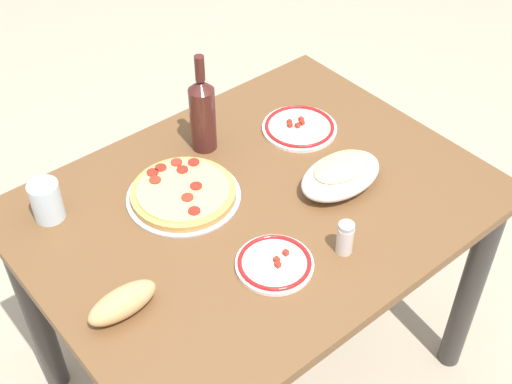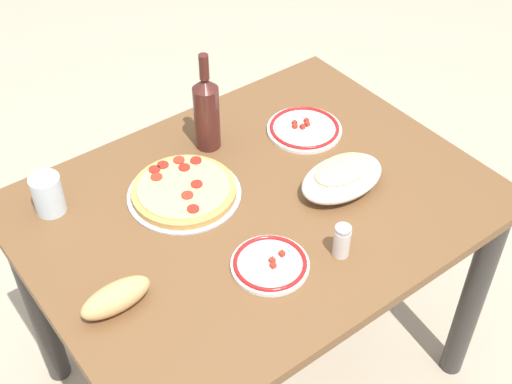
% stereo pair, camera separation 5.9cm
% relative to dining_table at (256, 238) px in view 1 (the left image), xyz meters
% --- Properties ---
extents(ground_plane, '(8.00, 8.00, 0.00)m').
position_rel_dining_table_xyz_m(ground_plane, '(0.00, 0.00, -0.62)').
color(ground_plane, tan).
rests_on(ground_plane, ground).
extents(dining_table, '(1.15, 0.87, 0.75)m').
position_rel_dining_table_xyz_m(dining_table, '(0.00, 0.00, 0.00)').
color(dining_table, brown).
rests_on(dining_table, ground).
extents(pepperoni_pizza, '(0.29, 0.29, 0.03)m').
position_rel_dining_table_xyz_m(pepperoni_pizza, '(0.13, -0.13, 0.15)').
color(pepperoni_pizza, '#B7B7BC').
rests_on(pepperoni_pizza, dining_table).
extents(baked_pasta_dish, '(0.24, 0.15, 0.08)m').
position_rel_dining_table_xyz_m(baked_pasta_dish, '(-0.20, 0.10, 0.18)').
color(baked_pasta_dish, white).
rests_on(baked_pasta_dish, dining_table).
extents(wine_bottle, '(0.07, 0.07, 0.29)m').
position_rel_dining_table_xyz_m(wine_bottle, '(-0.03, -0.26, 0.25)').
color(wine_bottle, '#471E19').
rests_on(wine_bottle, dining_table).
extents(water_glass, '(0.08, 0.08, 0.10)m').
position_rel_dining_table_xyz_m(water_glass, '(0.43, -0.28, 0.19)').
color(water_glass, silver).
rests_on(water_glass, dining_table).
extents(side_plate_near, '(0.18, 0.18, 0.02)m').
position_rel_dining_table_xyz_m(side_plate_near, '(0.11, 0.20, 0.14)').
color(side_plate_near, white).
rests_on(side_plate_near, dining_table).
extents(side_plate_far, '(0.21, 0.21, 0.02)m').
position_rel_dining_table_xyz_m(side_plate_far, '(-0.29, -0.15, 0.14)').
color(side_plate_far, white).
rests_on(side_plate_far, dining_table).
extents(bread_loaf, '(0.16, 0.07, 0.06)m').
position_rel_dining_table_xyz_m(bread_loaf, '(0.44, 0.09, 0.17)').
color(bread_loaf, tan).
rests_on(bread_loaf, dining_table).
extents(spice_shaker, '(0.04, 0.04, 0.09)m').
position_rel_dining_table_xyz_m(spice_shaker, '(-0.05, 0.26, 0.18)').
color(spice_shaker, silver).
rests_on(spice_shaker, dining_table).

